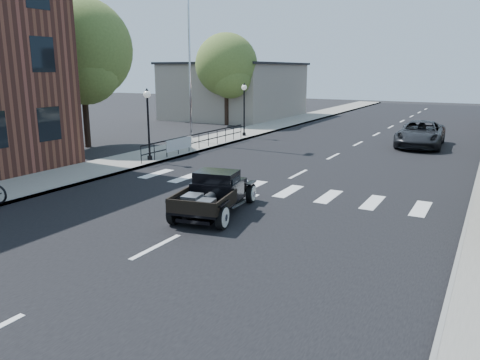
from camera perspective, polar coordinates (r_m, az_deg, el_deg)
The scene contains 14 objects.
ground at distance 14.95m, azimuth -2.96°, elevation -4.51°, with size 120.00×120.00×0.00m, color black.
road at distance 28.47m, azimuth 13.14°, elevation 3.76°, with size 14.00×80.00×0.02m, color black.
road_markings at distance 23.77m, azimuth 9.81°, elevation 2.04°, with size 12.00×60.00×0.06m, color silver, non-canonical shape.
sidewalk_left at distance 31.78m, azimuth -1.79°, elevation 5.20°, with size 3.00×80.00×0.15m, color gray.
low_building_left at distance 46.02m, azimuth -0.53°, elevation 10.76°, with size 10.00×12.00×5.00m, color #9D9284.
railing at distance 26.88m, azimuth -5.03°, elevation 4.89°, with size 0.08×10.00×1.00m, color black, non-canonical shape.
banner at distance 25.25m, azimuth -7.39°, elevation 3.83°, with size 0.04×2.20×0.60m, color silver, non-canonical shape.
lamp_post_b at distance 23.72m, azimuth -11.11°, elevation 6.67°, with size 0.36×0.36×3.54m, color black, non-canonical shape.
lamp_post_c at distance 32.00m, azimuth 0.51°, elevation 8.58°, with size 0.36×0.36×3.54m, color black, non-canonical shape.
flagpole at distance 29.34m, azimuth -6.20°, elevation 15.73°, with size 0.12×0.12×11.37m, color silver.
big_tree_near at distance 29.43m, azimuth -18.61°, elevation 12.18°, with size 5.89×5.89×8.65m, color #53692D, non-canonical shape.
big_tree_far at distance 39.53m, azimuth -1.66°, elevation 12.15°, with size 5.11×5.11×7.51m, color #53692D, non-canonical shape.
hotrod_pickup at distance 15.10m, azimuth -3.09°, elevation -1.54°, with size 1.89×4.06×1.41m, color black, non-canonical shape.
second_car at distance 30.33m, azimuth 21.15°, elevation 5.23°, with size 2.54×5.52×1.53m, color black.
Camera 1 is at (7.52, -12.08, 4.58)m, focal length 35.00 mm.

